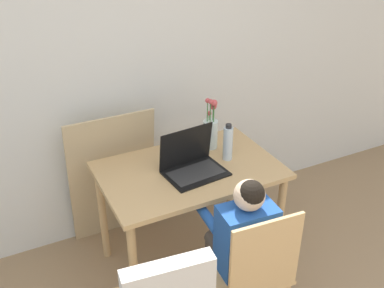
# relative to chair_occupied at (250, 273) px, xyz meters

# --- Properties ---
(wall_back) EXTENTS (6.40, 0.05, 2.50)m
(wall_back) POSITION_rel_chair_occupied_xyz_m (-0.31, 1.29, 0.79)
(wall_back) COLOR silver
(wall_back) RESTS_ON ground_plane
(dining_table) EXTENTS (1.08, 0.70, 0.74)m
(dining_table) POSITION_rel_chair_occupied_xyz_m (-0.02, 0.67, 0.17)
(dining_table) COLOR tan
(dining_table) RESTS_ON ground_plane
(chair_occupied) EXTENTS (0.43, 0.43, 0.89)m
(chair_occupied) POSITION_rel_chair_occupied_xyz_m (0.00, 0.00, 0.00)
(chair_occupied) COLOR tan
(chair_occupied) RESTS_ON ground_plane
(person_seated) EXTENTS (0.33, 0.44, 1.00)m
(person_seated) POSITION_rel_chair_occupied_xyz_m (0.01, 0.13, 0.16)
(person_seated) COLOR #1E4C9E
(person_seated) RESTS_ON ground_plane
(laptop) EXTENTS (0.38, 0.29, 0.26)m
(laptop) POSITION_rel_chair_occupied_xyz_m (-0.02, 0.64, 0.34)
(laptop) COLOR black
(laptop) RESTS_ON dining_table
(flower_vase) EXTENTS (0.10, 0.10, 0.35)m
(flower_vase) POSITION_rel_chair_occupied_xyz_m (0.22, 0.85, 0.40)
(flower_vase) COLOR silver
(flower_vase) RESTS_ON dining_table
(water_bottle) EXTENTS (0.06, 0.06, 0.24)m
(water_bottle) POSITION_rel_chair_occupied_xyz_m (0.24, 0.66, 0.39)
(water_bottle) COLOR silver
(water_bottle) RESTS_ON dining_table
(cardboard_panel) EXTENTS (0.60, 0.15, 0.98)m
(cardboard_panel) POSITION_rel_chair_occupied_xyz_m (-0.37, 1.16, 0.03)
(cardboard_panel) COLOR tan
(cardboard_panel) RESTS_ON ground_plane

